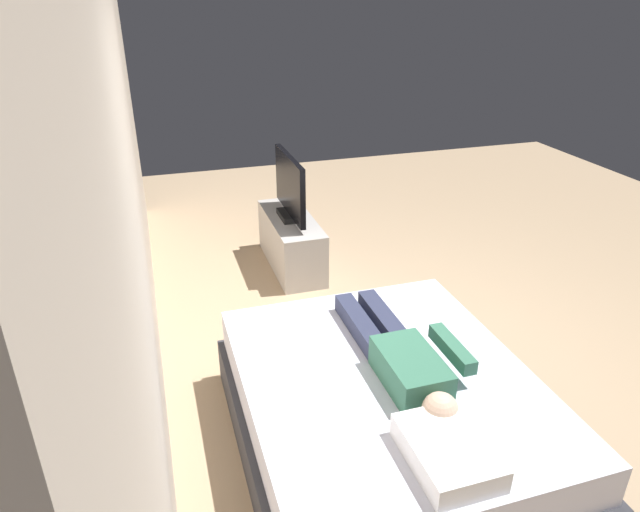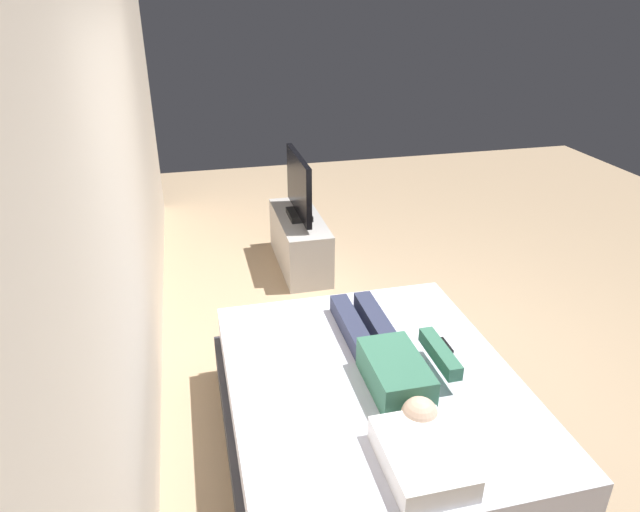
{
  "view_description": "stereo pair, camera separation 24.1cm",
  "coord_description": "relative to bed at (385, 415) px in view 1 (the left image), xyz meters",
  "views": [
    {
      "loc": [
        -3.11,
        1.46,
        2.47
      ],
      "look_at": [
        0.42,
        0.36,
        0.69
      ],
      "focal_mm": 31.82,
      "sensor_mm": 36.0,
      "label": 1
    },
    {
      "loc": [
        -3.17,
        1.22,
        2.47
      ],
      "look_at": [
        0.42,
        0.36,
        0.69
      ],
      "focal_mm": 31.82,
      "sensor_mm": 36.0,
      "label": 2
    }
  ],
  "objects": [
    {
      "name": "bed",
      "position": [
        0.0,
        0.0,
        0.0
      ],
      "size": [
        1.94,
        1.62,
        0.54
      ],
      "color": "#333338",
      "rests_on": "ground"
    },
    {
      "name": "ground_plane",
      "position": [
        0.83,
        -0.36,
        -0.26
      ],
      "size": [
        10.0,
        10.0,
        0.0
      ],
      "primitive_type": "plane",
      "color": "tan"
    },
    {
      "name": "tv",
      "position": [
        2.49,
        -0.1,
        0.52
      ],
      "size": [
        0.88,
        0.2,
        0.59
      ],
      "color": "black",
      "rests_on": "tv_stand"
    },
    {
      "name": "pillow",
      "position": [
        -0.65,
        0.0,
        0.34
      ],
      "size": [
        0.48,
        0.34,
        0.12
      ],
      "primitive_type": "cube",
      "color": "white",
      "rests_on": "bed"
    },
    {
      "name": "back_wall",
      "position": [
        1.23,
        1.24,
        1.14
      ],
      "size": [
        6.4,
        0.1,
        2.8
      ],
      "primitive_type": "cube",
      "color": "beige",
      "rests_on": "ground"
    },
    {
      "name": "tv_stand",
      "position": [
        2.49,
        -0.1,
        -0.01
      ],
      "size": [
        1.1,
        0.4,
        0.5
      ],
      "primitive_type": "cube",
      "color": "#B7B2AD",
      "rests_on": "ground"
    },
    {
      "name": "person",
      "position": [
        0.03,
        -0.09,
        0.36
      ],
      "size": [
        1.26,
        0.46,
        0.18
      ],
      "color": "#387056",
      "rests_on": "bed"
    },
    {
      "name": "remote",
      "position": [
        0.18,
        -0.5,
        0.29
      ],
      "size": [
        0.15,
        0.04,
        0.02
      ],
      "primitive_type": "cube",
      "color": "black",
      "rests_on": "bed"
    }
  ]
}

